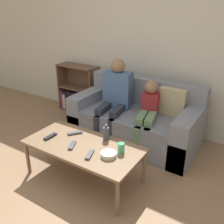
% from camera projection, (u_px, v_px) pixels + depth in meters
% --- Properties ---
extents(ground_plane, '(22.00, 22.00, 0.00)m').
position_uv_depth(ground_plane, '(45.00, 217.00, 2.33)').
color(ground_plane, '#997251').
extents(wall_back, '(12.00, 0.06, 2.60)m').
position_uv_depth(wall_back, '(155.00, 44.00, 3.60)').
color(wall_back, beige).
rests_on(wall_back, ground_plane).
extents(couch, '(1.75, 0.86, 0.85)m').
position_uv_depth(couch, '(136.00, 121.00, 3.55)').
color(couch, gray).
rests_on(couch, ground_plane).
extents(bookshelf, '(0.75, 0.28, 0.85)m').
position_uv_depth(bookshelf, '(79.00, 94.00, 4.54)').
color(bookshelf, brown).
rests_on(bookshelf, ground_plane).
extents(coffee_table, '(1.29, 0.64, 0.43)m').
position_uv_depth(coffee_table, '(83.00, 147.00, 2.71)').
color(coffee_table, brown).
rests_on(coffee_table, ground_plane).
extents(person_adult, '(0.42, 0.64, 1.15)m').
position_uv_depth(person_adult, '(116.00, 94.00, 3.48)').
color(person_adult, '#282D38').
rests_on(person_adult, ground_plane).
extents(person_child, '(0.34, 0.63, 0.93)m').
position_uv_depth(person_child, '(148.00, 112.00, 3.23)').
color(person_child, '#66845B').
rests_on(person_child, ground_plane).
extents(cup_near, '(0.07, 0.07, 0.11)m').
position_uv_depth(cup_near, '(121.00, 148.00, 2.53)').
color(cup_near, '#4CB77A').
rests_on(cup_near, coffee_table).
extents(tv_remote_0, '(0.14, 0.16, 0.02)m').
position_uv_depth(tv_remote_0, '(75.00, 133.00, 2.91)').
color(tv_remote_0, '#47474C').
rests_on(tv_remote_0, coffee_table).
extents(tv_remote_1, '(0.12, 0.17, 0.02)m').
position_uv_depth(tv_remote_1, '(72.00, 145.00, 2.67)').
color(tv_remote_1, '#47474C').
rests_on(tv_remote_1, coffee_table).
extents(tv_remote_2, '(0.10, 0.18, 0.02)m').
position_uv_depth(tv_remote_2, '(90.00, 155.00, 2.50)').
color(tv_remote_2, '#47474C').
rests_on(tv_remote_2, coffee_table).
extents(tv_remote_3, '(0.05, 0.17, 0.02)m').
position_uv_depth(tv_remote_3, '(50.00, 136.00, 2.84)').
color(tv_remote_3, black).
rests_on(tv_remote_3, coffee_table).
extents(snack_bowl, '(0.16, 0.16, 0.05)m').
position_uv_depth(snack_bowl, '(109.00, 154.00, 2.48)').
color(snack_bowl, beige).
rests_on(snack_bowl, coffee_table).
extents(bottle, '(0.07, 0.07, 0.18)m').
position_uv_depth(bottle, '(106.00, 133.00, 2.77)').
color(bottle, '#424756').
rests_on(bottle, coffee_table).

